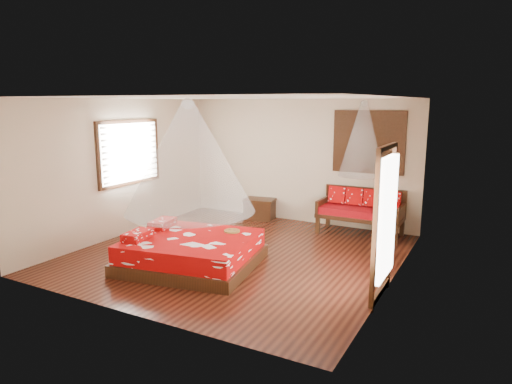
# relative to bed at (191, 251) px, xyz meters

# --- Properties ---
(room) EXTENTS (5.54, 5.54, 2.84)m
(room) POSITION_rel_bed_xyz_m (0.39, 0.90, 1.15)
(room) COLOR black
(room) RESTS_ON ground
(bed) EXTENTS (2.39, 2.23, 0.64)m
(bed) POSITION_rel_bed_xyz_m (0.00, 0.00, 0.00)
(bed) COLOR black
(bed) RESTS_ON floor
(daybed) EXTENTS (1.73, 0.77, 0.94)m
(daybed) POSITION_rel_bed_xyz_m (1.99, 3.28, 0.27)
(daybed) COLOR black
(daybed) RESTS_ON floor
(storage_chest) EXTENTS (0.79, 0.64, 0.49)m
(storage_chest) POSITION_rel_bed_xyz_m (-0.46, 3.35, -0.01)
(storage_chest) COLOR black
(storage_chest) RESTS_ON floor
(shutter_panel) EXTENTS (1.52, 0.06, 1.32)m
(shutter_panel) POSITION_rel_bed_xyz_m (1.99, 3.62, 1.65)
(shutter_panel) COLOR black
(shutter_panel) RESTS_ON wall_back
(window_left) EXTENTS (0.10, 1.74, 1.34)m
(window_left) POSITION_rel_bed_xyz_m (-2.32, 1.10, 1.45)
(window_left) COLOR black
(window_left) RESTS_ON wall_left
(glazed_door) EXTENTS (0.08, 1.02, 2.16)m
(glazed_door) POSITION_rel_bed_xyz_m (3.10, 0.30, 0.82)
(glazed_door) COLOR black
(glazed_door) RESTS_ON floor
(wine_tray) EXTENTS (0.28, 0.28, 0.22)m
(wine_tray) POSITION_rel_bed_xyz_m (0.44, 0.60, 0.31)
(wine_tray) COLOR brown
(wine_tray) RESTS_ON bed
(mosquito_net_main) EXTENTS (2.14, 2.14, 1.80)m
(mosquito_net_main) POSITION_rel_bed_xyz_m (0.02, 0.00, 1.60)
(mosquito_net_main) COLOR white
(mosquito_net_main) RESTS_ON ceiling
(mosquito_net_daybed) EXTENTS (0.93, 0.93, 1.50)m
(mosquito_net_daybed) POSITION_rel_bed_xyz_m (1.99, 3.15, 1.75)
(mosquito_net_daybed) COLOR white
(mosquito_net_daybed) RESTS_ON ceiling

